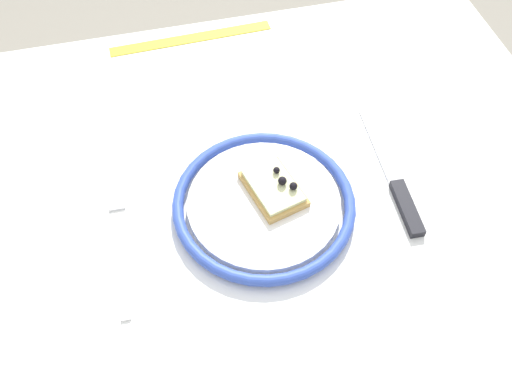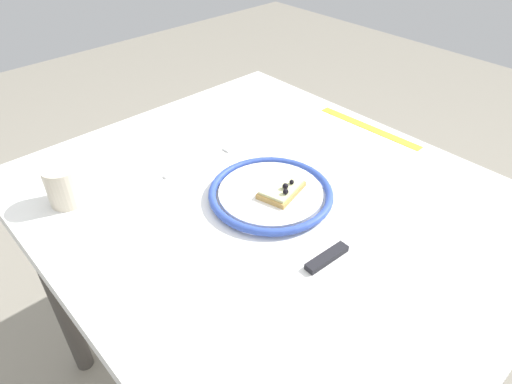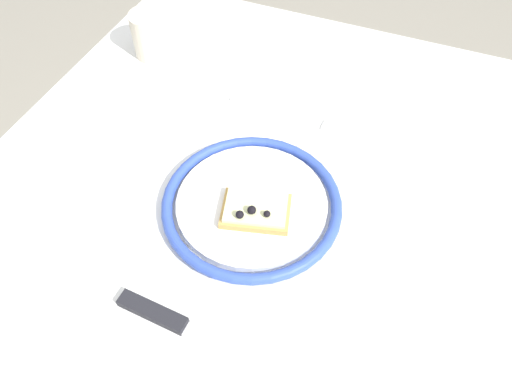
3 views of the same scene
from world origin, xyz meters
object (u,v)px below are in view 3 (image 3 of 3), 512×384
Objects in this scene: dining_table at (252,240)px; cup at (152,34)px; plate at (251,202)px; knife at (176,323)px; fork at (287,114)px; pizza_slice_near at (256,210)px.

cup is at bearing -131.03° from dining_table.
plate is 1.05× the size of knife.
fork reaches higher than dining_table.
fork is 2.48× the size of cup.
knife is 2.97× the size of cup.
plate is 0.20m from fork.
dining_table is 3.93× the size of plate.
plate is 1.25× the size of fork.
dining_table is 0.42m from cup.
dining_table is at bearing 5.35° from fork.
fork is 0.30m from cup.
knife is 1.20× the size of fork.
pizza_slice_near reaches higher than fork.
cup is (-0.46, -0.29, 0.04)m from knife.
plate reaches higher than fork.
knife is (0.20, -0.01, -0.01)m from plate.
knife is at bearing 0.15° from fork.
pizza_slice_near reaches higher than plate.
dining_table is at bearing 41.48° from plate.
knife is at bearing 32.12° from cup.
cup reaches higher than pizza_slice_near.
knife reaches higher than fork.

